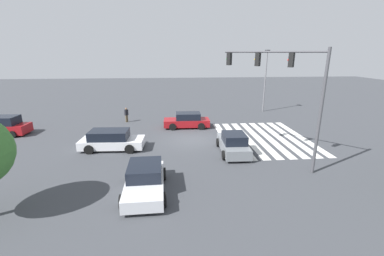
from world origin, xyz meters
TOP-DOWN VIEW (x-y plane):
  - ground_plane at (0.00, 0.00)m, footprint 113.28×113.28m
  - crosswalk_markings at (0.00, -6.21)m, footprint 9.58×7.25m
  - traffic_signal_mast at (-5.30, -5.30)m, footprint 4.81×4.81m
  - car_0 at (3.78, 0.16)m, footprint 2.04×4.46m
  - car_1 at (-3.18, -2.76)m, footprint 4.28×2.09m
  - car_2 at (-1.62, 6.31)m, footprint 2.35×4.81m
  - car_3 at (2.84, 16.66)m, footprint 2.20×4.35m
  - car_4 at (-8.19, 3.20)m, footprint 4.46×2.28m
  - pedestrian at (6.41, 6.42)m, footprint 0.41×0.41m
  - street_light_pole_a at (10.22, -9.85)m, footprint 0.80×0.36m

SIDE VIEW (x-z plane):
  - ground_plane at x=0.00m, z-range 0.00..0.00m
  - crosswalk_markings at x=0.00m, z-range 0.00..0.01m
  - car_4 at x=-8.19m, z-range -0.04..1.40m
  - car_0 at x=3.78m, z-range -0.04..1.44m
  - car_1 at x=-3.18m, z-range -0.07..1.47m
  - car_2 at x=-1.62m, z-range -0.02..1.47m
  - car_3 at x=2.84m, z-range -0.06..1.65m
  - pedestrian at x=6.41m, z-range 0.08..1.63m
  - street_light_pole_a at x=10.22m, z-range 0.78..8.22m
  - traffic_signal_mast at x=-5.30m, z-range 1.75..9.16m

